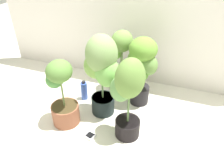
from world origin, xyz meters
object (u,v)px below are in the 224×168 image
object	(u,v)px
potted_plant_front_left	(62,94)
potted_plant_center	(102,69)
potted_plant_front_right	(127,94)
nutrient_bottle	(84,91)
hygrometer_box	(90,136)
potted_plant_back_right	(142,65)
potted_plant_back_center	(120,61)

from	to	relation	value
potted_plant_front_left	potted_plant_center	distance (m)	0.43
potted_plant_front_right	nutrient_bottle	world-z (taller)	potted_plant_front_right
potted_plant_front_left	hygrometer_box	world-z (taller)	potted_plant_front_left
nutrient_bottle	hygrometer_box	bearing A→B (deg)	-60.10
potted_plant_front_left	nutrient_bottle	distance (m)	0.44
hygrometer_box	nutrient_bottle	bearing A→B (deg)	-133.91
potted_plant_front_left	potted_plant_front_right	size ratio (longest dim) A/B	0.86
potted_plant_back_right	nutrient_bottle	size ratio (longest dim) A/B	3.28
hygrometer_box	potted_plant_front_right	bearing A→B (deg)	133.39
potted_plant_center	potted_plant_front_left	bearing A→B (deg)	-140.16
potted_plant_front_left	potted_plant_front_right	xyz separation A→B (m)	(0.60, 0.03, 0.13)
hygrometer_box	potted_plant_back_center	bearing A→B (deg)	-165.70
potted_plant_front_right	nutrient_bottle	distance (m)	0.76
potted_plant_center	potted_plant_back_center	distance (m)	0.45
hygrometer_box	nutrient_bottle	distance (m)	0.59
potted_plant_front_left	potted_plant_front_right	distance (m)	0.62
potted_plant_front_left	nutrient_bottle	bearing A→B (deg)	86.47
potted_plant_back_right	potted_plant_front_left	bearing A→B (deg)	-139.21
potted_plant_back_right	potted_plant_back_center	size ratio (longest dim) A/B	1.02
potted_plant_back_right	nutrient_bottle	bearing A→B (deg)	-166.41
potted_plant_back_right	hygrometer_box	distance (m)	0.84
potted_plant_back_center	nutrient_bottle	bearing A→B (deg)	-136.69
potted_plant_back_right	hygrometer_box	world-z (taller)	potted_plant_back_right
potted_plant_back_center	nutrient_bottle	distance (m)	0.51
potted_plant_front_right	hygrometer_box	distance (m)	0.55
potted_plant_front_left	potted_plant_back_center	size ratio (longest dim) A/B	0.92
potted_plant_back_center	hygrometer_box	bearing A→B (deg)	-91.88
hygrometer_box	potted_plant_center	bearing A→B (deg)	-161.79
potted_plant_center	nutrient_bottle	distance (m)	0.51
potted_plant_back_right	hygrometer_box	xyz separation A→B (m)	(-0.30, -0.64, -0.45)
potted_plant_back_right	potted_plant_center	size ratio (longest dim) A/B	0.89
potted_plant_front_left	potted_plant_back_center	world-z (taller)	potted_plant_back_center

